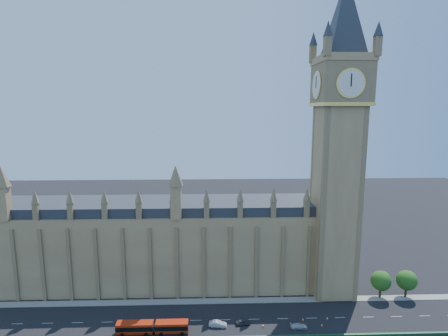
{
  "coord_description": "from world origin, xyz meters",
  "views": [
    {
      "loc": [
        0.89,
        -87.72,
        56.68
      ],
      "look_at": [
        4.1,
        10.0,
        40.63
      ],
      "focal_mm": 28.0,
      "sensor_mm": 36.0,
      "label": 1
    }
  ],
  "objects_px": {
    "car_grey": "(243,322)",
    "car_white": "(299,326)",
    "car_silver": "(218,324)",
    "red_bus": "(152,327)"
  },
  "relations": [
    {
      "from": "car_grey",
      "to": "car_white",
      "type": "distance_m",
      "value": 14.73
    },
    {
      "from": "car_grey",
      "to": "car_white",
      "type": "relative_size",
      "value": 0.88
    },
    {
      "from": "car_grey",
      "to": "car_silver",
      "type": "bearing_deg",
      "value": 90.03
    },
    {
      "from": "red_bus",
      "to": "car_grey",
      "type": "xyz_separation_m",
      "value": [
        23.65,
        2.86,
        -0.98
      ]
    },
    {
      "from": "red_bus",
      "to": "car_silver",
      "type": "xyz_separation_m",
      "value": [
        16.85,
        2.21,
        -0.86
      ]
    },
    {
      "from": "car_grey",
      "to": "car_silver",
      "type": "height_order",
      "value": "car_silver"
    },
    {
      "from": "car_silver",
      "to": "car_white",
      "type": "relative_size",
      "value": 1.06
    },
    {
      "from": "car_silver",
      "to": "car_white",
      "type": "distance_m",
      "value": 21.43
    },
    {
      "from": "red_bus",
      "to": "car_white",
      "type": "height_order",
      "value": "red_bus"
    },
    {
      "from": "car_grey",
      "to": "red_bus",
      "type": "bearing_deg",
      "value": 91.44
    }
  ]
}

